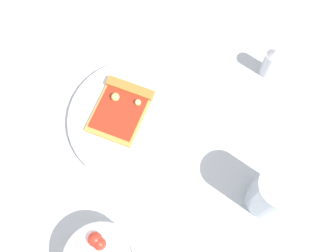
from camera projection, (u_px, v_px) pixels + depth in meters
ground_plane at (146, 137)px, 0.78m from camera, size 2.40×2.40×0.00m
plate at (135, 119)px, 0.78m from camera, size 0.26×0.26×0.01m
pizza_slice_main at (122, 106)px, 0.78m from camera, size 0.14×0.15×0.02m
soda_glass at (272, 193)px, 0.68m from camera, size 0.08×0.08×0.12m
paper_napkin at (73, 36)px, 0.86m from camera, size 0.18×0.15×0.00m
pepper_shaker at (270, 62)px, 0.79m from camera, size 0.03×0.03×0.08m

